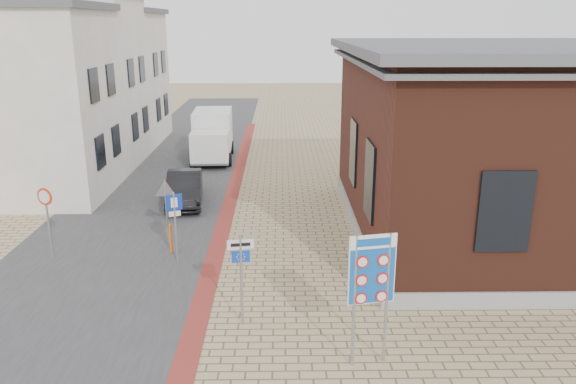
# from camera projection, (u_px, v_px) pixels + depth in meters

# --- Properties ---
(ground) EXTENTS (120.00, 120.00, 0.00)m
(ground) POSITION_uv_depth(u_px,v_px,m) (273.00, 329.00, 14.29)
(ground) COLOR tan
(ground) RESTS_ON ground
(road_strip) EXTENTS (7.00, 60.00, 0.02)m
(road_strip) POSITION_uv_depth(u_px,v_px,m) (169.00, 175.00, 28.56)
(road_strip) COLOR #38383A
(road_strip) RESTS_ON ground
(curb_strip) EXTENTS (0.60, 40.00, 0.02)m
(curb_strip) POSITION_uv_depth(u_px,v_px,m) (229.00, 206.00, 23.82)
(curb_strip) COLOR maroon
(curb_strip) RESTS_ON ground
(brick_building) EXTENTS (13.00, 13.00, 6.80)m
(brick_building) POSITION_uv_depth(u_px,v_px,m) (525.00, 139.00, 20.09)
(brick_building) COLOR gray
(brick_building) RESTS_ON ground
(townhouse_near) EXTENTS (7.40, 6.40, 8.30)m
(townhouse_near) POSITION_uv_depth(u_px,v_px,m) (23.00, 102.00, 24.41)
(townhouse_near) COLOR beige
(townhouse_near) RESTS_ON ground
(townhouse_mid) EXTENTS (7.40, 6.40, 9.10)m
(townhouse_mid) POSITION_uv_depth(u_px,v_px,m) (71.00, 79.00, 30.03)
(townhouse_mid) COLOR beige
(townhouse_mid) RESTS_ON ground
(townhouse_far) EXTENTS (7.40, 6.40, 8.30)m
(townhouse_far) POSITION_uv_depth(u_px,v_px,m) (105.00, 76.00, 35.89)
(townhouse_far) COLOR beige
(townhouse_far) RESTS_ON ground
(bike_rack) EXTENTS (0.08, 1.80, 0.60)m
(bike_rack) POSITION_uv_depth(u_px,v_px,m) (365.00, 281.00, 16.35)
(bike_rack) COLOR slate
(bike_rack) RESTS_ON ground
(sedan) EXTENTS (1.89, 4.25, 1.36)m
(sedan) POSITION_uv_depth(u_px,v_px,m) (185.00, 188.00, 24.02)
(sedan) COLOR black
(sedan) RESTS_ON ground
(box_truck) EXTENTS (2.39, 5.24, 2.69)m
(box_truck) POSITION_uv_depth(u_px,v_px,m) (212.00, 135.00, 31.51)
(box_truck) COLOR slate
(box_truck) RESTS_ON ground
(border_sign) EXTENTS (1.06, 0.26, 3.15)m
(border_sign) POSITION_uv_depth(u_px,v_px,m) (372.00, 272.00, 12.22)
(border_sign) COLOR gray
(border_sign) RESTS_ON ground
(essen_sign) EXTENTS (0.67, 0.15, 2.49)m
(essen_sign) POSITION_uv_depth(u_px,v_px,m) (241.00, 265.00, 14.06)
(essen_sign) COLOR gray
(essen_sign) RESTS_ON ground
(parking_sign) EXTENTS (0.50, 0.22, 2.35)m
(parking_sign) POSITION_uv_depth(u_px,v_px,m) (175.00, 215.00, 17.89)
(parking_sign) COLOR gray
(parking_sign) RESTS_ON ground
(yield_sign) EXTENTS (0.80, 0.15, 2.26)m
(yield_sign) POSITION_uv_depth(u_px,v_px,m) (166.00, 196.00, 19.48)
(yield_sign) COLOR gray
(yield_sign) RESTS_ON ground
(speed_sign) EXTENTS (0.55, 0.24, 2.46)m
(speed_sign) POSITION_uv_depth(u_px,v_px,m) (47.00, 212.00, 18.01)
(speed_sign) COLOR gray
(speed_sign) RESTS_ON ground
(bollard) EXTENTS (0.12, 0.12, 1.02)m
(bollard) POSITION_uv_depth(u_px,v_px,m) (171.00, 239.00, 18.87)
(bollard) COLOR #FF650D
(bollard) RESTS_ON ground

